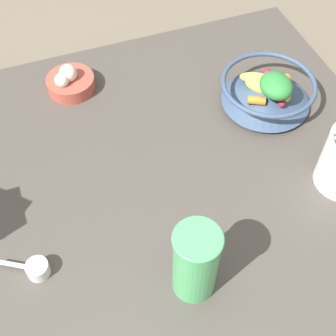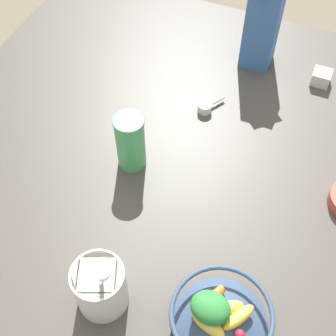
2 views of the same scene
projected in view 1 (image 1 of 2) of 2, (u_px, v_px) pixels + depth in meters
name	position (u px, v px, depth m)	size (l,w,h in m)	color
ground_plane	(126.00, 293.00, 0.79)	(6.00, 6.00, 0.00)	#665B4C
countertop	(125.00, 288.00, 0.77)	(1.20, 1.20, 0.04)	#47423D
fruit_bowl	(268.00, 90.00, 0.98)	(0.20, 0.20, 0.09)	#384C6B
drinking_cup	(196.00, 262.00, 0.70)	(0.07, 0.07, 0.15)	#4CB266
measuring_scoop	(36.00, 269.00, 0.76)	(0.08, 0.06, 0.03)	white
garlic_bowl	(70.00, 82.00, 1.02)	(0.10, 0.10, 0.06)	#B24C3D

